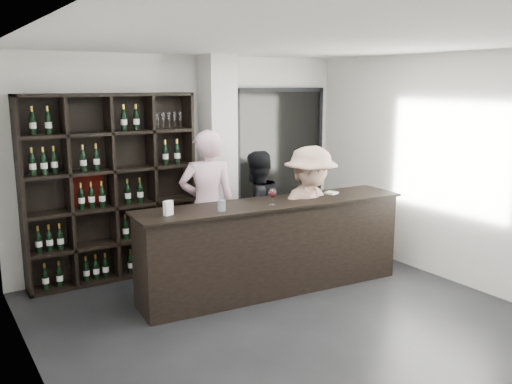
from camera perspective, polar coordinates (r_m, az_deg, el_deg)
floor at (r=5.83m, az=5.06°, el=-14.31°), size 5.00×5.50×0.01m
wine_shelf at (r=7.15m, az=-14.94°, el=0.38°), size 2.20×0.35×2.40m
structural_column at (r=7.60m, az=-3.97°, el=3.27°), size 0.40×0.40×2.90m
glass_panel at (r=8.42m, az=2.54°, el=3.73°), size 1.60×0.08×2.10m
tasting_counter at (r=6.65m, az=1.79°, el=-5.74°), size 3.39×0.70×1.12m
taster_pink at (r=6.92m, az=-5.12°, el=-1.53°), size 0.84×0.70×1.96m
taster_black at (r=7.31m, az=0.03°, el=-2.06°), size 0.88×0.73×1.64m
customer at (r=6.82m, az=5.70°, el=-2.56°), size 1.17×0.71×1.76m
wine_glass at (r=6.32m, az=1.74°, el=-0.39°), size 0.11×0.11×0.22m
spit_cup at (r=6.05m, az=-3.65°, el=-1.42°), size 0.11×0.11×0.12m
napkin_stack at (r=7.05m, az=7.93°, el=-0.09°), size 0.17×0.17×0.02m
card_stand at (r=5.91m, az=-9.23°, el=-1.68°), size 0.12×0.09×0.16m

